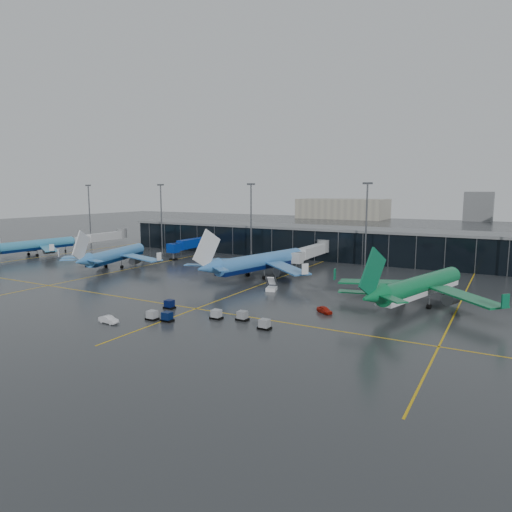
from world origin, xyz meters
The scene contains 14 objects.
ground centered at (0.00, 0.00, 0.00)m, with size 600.00×600.00×0.00m, color #282B2D.
terminal_pier centered at (0.00, 62.00, 5.42)m, with size 142.00×17.00×10.70m.
jet_bridges centered at (-35.00, 42.99, 4.55)m, with size 94.00×27.50×7.20m.
flood_masts centered at (5.00, 50.00, 13.81)m, with size 203.00×0.50×25.50m.
distant_hangars centered at (49.94, 270.08, 8.79)m, with size 260.00×71.00×22.00m.
taxi_lines centered at (10.00, 10.61, 0.01)m, with size 220.00×120.00×0.02m.
airliner_klm_west centered at (-84.78, 17.30, 5.89)m, with size 33.67×38.34×11.78m, color #3A93C0, non-canonical shape.
airliner_arkefly centered at (-40.92, 13.12, 5.99)m, with size 34.23×38.98×11.98m, color #4089D3, non-canonical shape.
airliner_klm_near centered at (5.16, 20.50, 6.69)m, with size 38.26×43.57×13.39m, color #3D7DC8, non-canonical shape.
airliner_aer_lingus centered at (47.95, 10.10, 6.37)m, with size 36.38×41.44×12.73m, color #0D6D3B, non-canonical shape.
baggage_carts centered at (15.32, -20.63, 0.76)m, with size 25.02×9.25×1.70m.
mobile_airstair centered at (15.41, 6.89, 0.77)m, with size 3.01×3.69×3.45m.
service_van_red centered at (33.30, -5.62, 0.63)m, with size 1.50×3.73×1.27m, color #B41B0D.
service_van_white centered at (2.62, -30.55, 0.66)m, with size 1.41×4.03×1.33m, color silver.
Camera 1 is at (63.34, -85.42, 23.19)m, focal length 32.00 mm.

